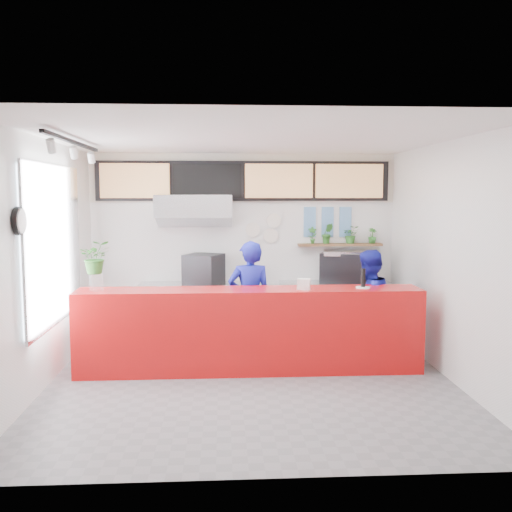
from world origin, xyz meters
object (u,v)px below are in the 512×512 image
(staff_right, at_px, (368,305))
(staff_center, at_px, (250,301))
(espresso_machine, at_px, (346,267))
(panini_oven, at_px, (204,269))
(service_counter, at_px, (250,330))
(pepper_mill, at_px, (363,278))

(staff_right, bearing_deg, staff_center, -41.49)
(staff_right, bearing_deg, espresso_machine, -127.45)
(espresso_machine, bearing_deg, panini_oven, -156.19)
(panini_oven, bearing_deg, service_counter, -45.00)
(espresso_machine, height_order, pepper_mill, espresso_machine)
(staff_right, bearing_deg, panini_oven, -68.27)
(staff_center, relative_size, staff_right, 1.08)
(espresso_machine, distance_m, staff_right, 1.39)
(service_counter, xyz_separation_m, staff_right, (1.69, 0.46, 0.23))
(service_counter, height_order, pepper_mill, pepper_mill)
(service_counter, relative_size, panini_oven, 8.52)
(espresso_machine, distance_m, pepper_mill, 1.82)
(service_counter, bearing_deg, staff_right, 15.19)
(pepper_mill, bearing_deg, panini_oven, 139.95)
(panini_oven, bearing_deg, pepper_mill, -15.10)
(panini_oven, xyz_separation_m, staff_right, (2.34, -1.34, -0.36))
(service_counter, relative_size, staff_center, 2.67)
(espresso_machine, distance_m, staff_center, 2.08)
(service_counter, height_order, espresso_machine, espresso_machine)
(espresso_machine, bearing_deg, pepper_mill, -71.42)
(panini_oven, xyz_separation_m, pepper_mill, (2.15, -1.81, 0.10))
(staff_right, bearing_deg, pepper_mill, 29.47)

